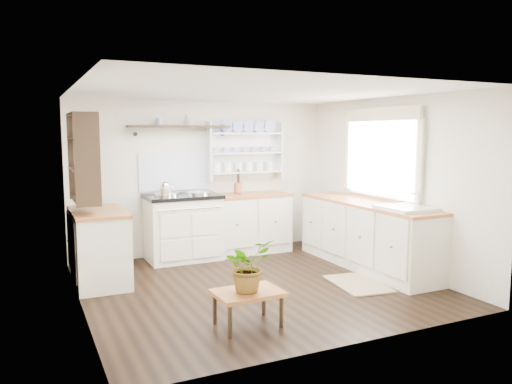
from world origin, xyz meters
TOP-DOWN VIEW (x-y plane):
  - floor at (0.00, 0.00)m, footprint 4.00×3.80m
  - wall_back at (0.00, 1.90)m, footprint 4.00×0.02m
  - wall_right at (2.00, 0.00)m, footprint 0.02×3.80m
  - wall_left at (-2.00, 0.00)m, footprint 0.02×3.80m
  - ceiling at (0.00, 0.00)m, footprint 4.00×3.80m
  - window at (1.95, 0.15)m, footprint 0.08×1.55m
  - aga_cooker at (-0.44, 1.57)m, footprint 1.06×0.73m
  - back_cabinets at (0.60, 1.60)m, footprint 1.27×0.63m
  - right_cabinets at (1.70, 0.10)m, footprint 0.62×2.43m
  - belfast_sink at (1.70, -0.65)m, footprint 0.55×0.60m
  - left_cabinets at (-1.70, 0.90)m, footprint 0.62×1.13m
  - plate_rack at (0.65, 1.86)m, footprint 1.20×0.22m
  - high_shelf at (-0.40, 1.78)m, footprint 1.50×0.29m
  - left_shelving at (-1.84, 0.90)m, footprint 0.28×0.80m
  - kettle at (-0.72, 1.45)m, footprint 0.18×0.18m
  - utensil_crock at (0.48, 1.68)m, footprint 0.13×0.13m
  - center_table at (-0.62, -1.13)m, footprint 0.65×0.47m
  - potted_plant at (-0.62, -1.13)m, footprint 0.54×0.51m
  - floor_rug at (1.12, -0.51)m, footprint 0.66×0.91m

SIDE VIEW (x-z plane):
  - floor at x=0.00m, z-range -0.01..0.01m
  - floor_rug at x=1.12m, z-range 0.00..0.02m
  - center_table at x=-0.62m, z-range 0.13..0.47m
  - right_cabinets at x=1.70m, z-range 0.01..0.91m
  - left_cabinets at x=-1.70m, z-range 0.01..0.91m
  - back_cabinets at x=0.60m, z-range 0.01..0.91m
  - aga_cooker at x=-0.44m, z-range -0.01..0.97m
  - potted_plant at x=-0.62m, z-range 0.34..0.83m
  - belfast_sink at x=1.70m, z-range 0.58..1.03m
  - utensil_crock at x=0.48m, z-range 0.91..1.06m
  - kettle at x=-0.72m, z-range 0.93..1.15m
  - wall_back at x=0.00m, z-range 0.00..2.30m
  - wall_right at x=2.00m, z-range 0.00..2.30m
  - wall_left at x=-2.00m, z-range 0.00..2.30m
  - left_shelving at x=-1.84m, z-range 1.02..2.08m
  - plate_rack at x=0.65m, z-range 1.11..2.01m
  - window at x=1.95m, z-range 0.95..2.17m
  - high_shelf at x=-0.40m, z-range 1.83..1.99m
  - ceiling at x=0.00m, z-range 2.29..2.30m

